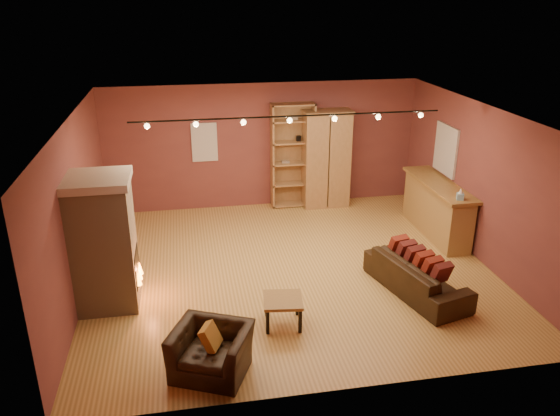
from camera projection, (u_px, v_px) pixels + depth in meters
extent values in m
plane|color=#A87E3B|center=(291.00, 269.00, 9.79)|extent=(7.00, 7.00, 0.00)
plane|color=brown|center=(292.00, 114.00, 8.75)|extent=(7.00, 7.00, 0.00)
cube|color=brown|center=(263.00, 146.00, 12.24)|extent=(7.00, 0.02, 2.80)
cube|color=brown|center=(77.00, 209.00, 8.69)|extent=(0.02, 6.50, 2.80)
cube|color=brown|center=(481.00, 184.00, 9.85)|extent=(0.02, 6.50, 2.80)
cube|color=tan|center=(104.00, 246.00, 8.37)|extent=(0.90, 0.90, 2.00)
cube|color=beige|center=(96.00, 180.00, 7.97)|extent=(0.98, 0.98, 0.12)
cube|color=black|center=(134.00, 267.00, 8.58)|extent=(0.10, 0.65, 0.55)
cone|color=orange|center=(139.00, 273.00, 8.64)|extent=(0.10, 0.10, 0.22)
cube|color=silver|center=(204.00, 142.00, 11.95)|extent=(0.56, 0.04, 0.86)
cube|color=tan|center=(291.00, 154.00, 12.41)|extent=(0.97, 0.04, 2.37)
cube|color=tan|center=(272.00, 157.00, 12.18)|extent=(0.04, 0.38, 2.37)
cube|color=tan|center=(313.00, 155.00, 12.33)|extent=(0.04, 0.38, 2.37)
cube|color=gray|center=(286.00, 162.00, 12.28)|extent=(0.18, 0.12, 0.05)
cube|color=black|center=(298.00, 138.00, 12.13)|extent=(0.10, 0.10, 0.12)
cube|color=tan|center=(292.00, 203.00, 12.68)|extent=(0.97, 0.38, 0.04)
cube|color=tan|center=(292.00, 183.00, 12.49)|extent=(0.97, 0.38, 0.03)
cube|color=tan|center=(293.00, 163.00, 12.31)|extent=(0.97, 0.38, 0.04)
cube|color=tan|center=(293.00, 142.00, 12.14)|extent=(0.97, 0.38, 0.04)
cube|color=tan|center=(293.00, 121.00, 11.96)|extent=(0.97, 0.38, 0.04)
cube|color=tan|center=(293.00, 104.00, 11.82)|extent=(0.97, 0.38, 0.04)
cube|color=tan|center=(326.00, 160.00, 12.33)|extent=(1.03, 0.56, 2.15)
cube|color=olive|center=(329.00, 164.00, 12.08)|extent=(0.02, 0.01, 2.05)
cube|color=tan|center=(327.00, 112.00, 11.92)|extent=(1.09, 0.62, 0.06)
cube|color=tan|center=(436.00, 210.00, 11.03)|extent=(0.49, 2.16, 1.03)
cube|color=olive|center=(439.00, 184.00, 10.82)|extent=(0.61, 2.28, 0.06)
cube|color=#84B8D3|center=(460.00, 197.00, 9.93)|extent=(0.14, 0.14, 0.11)
cone|color=white|center=(461.00, 191.00, 9.90)|extent=(0.08, 0.08, 0.10)
cube|color=silver|center=(446.00, 150.00, 11.03)|extent=(0.05, 0.90, 1.00)
imported|color=black|center=(417.00, 271.00, 8.90)|extent=(1.06, 2.05, 0.77)
cube|color=maroon|center=(441.00, 273.00, 8.35)|extent=(0.35, 0.30, 0.36)
cube|color=maroon|center=(432.00, 267.00, 8.54)|extent=(0.35, 0.30, 0.36)
cube|color=maroon|center=(423.00, 261.00, 8.72)|extent=(0.35, 0.30, 0.36)
cube|color=maroon|center=(414.00, 255.00, 8.91)|extent=(0.35, 0.30, 0.36)
cube|color=maroon|center=(406.00, 250.00, 9.09)|extent=(0.35, 0.30, 0.36)
cube|color=maroon|center=(398.00, 245.00, 9.28)|extent=(0.35, 0.30, 0.36)
imported|color=black|center=(211.00, 344.00, 7.00)|extent=(1.14, 0.97, 0.84)
cube|color=#BE8830|center=(210.00, 337.00, 6.96)|extent=(0.34, 0.37, 0.34)
cube|color=olive|center=(283.00, 300.00, 8.02)|extent=(0.63, 0.63, 0.05)
cube|color=black|center=(270.00, 323.00, 7.84)|extent=(0.05, 0.05, 0.38)
cube|color=black|center=(302.00, 320.00, 7.92)|extent=(0.05, 0.05, 0.38)
cube|color=black|center=(265.00, 306.00, 8.28)|extent=(0.05, 0.05, 0.38)
cube|color=black|center=(295.00, 303.00, 8.35)|extent=(0.05, 0.05, 0.38)
cylinder|color=black|center=(290.00, 116.00, 8.96)|extent=(5.20, 0.03, 0.03)
sphere|color=#FFD88C|center=(147.00, 126.00, 8.61)|extent=(0.09, 0.09, 0.09)
sphere|color=#FFD88C|center=(196.00, 124.00, 8.74)|extent=(0.09, 0.09, 0.09)
sphere|color=#FFD88C|center=(243.00, 122.00, 8.86)|extent=(0.09, 0.09, 0.09)
sphere|color=#FFD88C|center=(290.00, 120.00, 8.99)|extent=(0.09, 0.09, 0.09)
sphere|color=#FFD88C|center=(335.00, 119.00, 9.12)|extent=(0.09, 0.09, 0.09)
sphere|color=#FFD88C|center=(378.00, 117.00, 9.24)|extent=(0.09, 0.09, 0.09)
sphere|color=#FFD88C|center=(421.00, 115.00, 9.37)|extent=(0.09, 0.09, 0.09)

